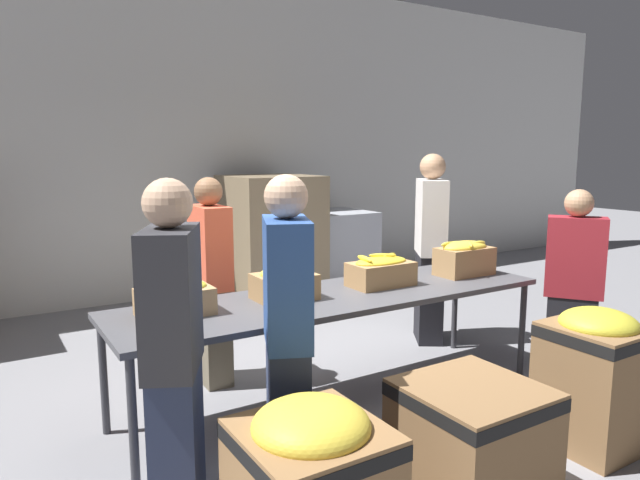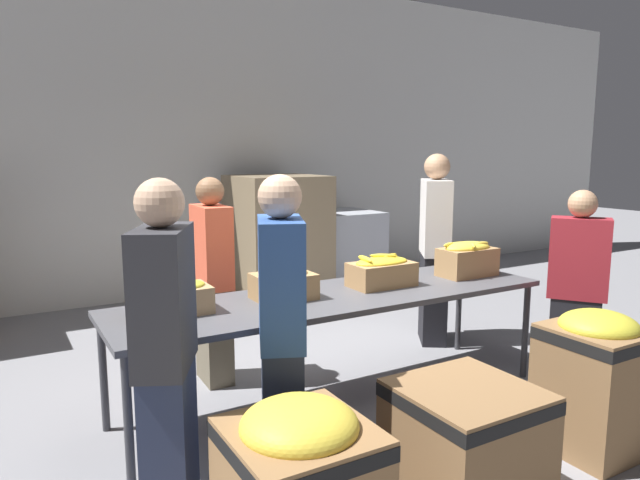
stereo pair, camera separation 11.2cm
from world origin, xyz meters
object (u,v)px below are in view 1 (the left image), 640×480
at_px(banana_box_1, 284,282).
at_px(banana_box_3, 464,257).
at_px(volunteer_4, 430,249).
at_px(donation_bin_2, 595,373).
at_px(volunteer_0, 174,360).
at_px(volunteer_3, 573,291).
at_px(donation_bin_1, 471,438).
at_px(pallet_stack_0, 271,239).
at_px(banana_box_2, 381,271).
at_px(volunteer_2, 211,283).
at_px(banana_box_0, 175,298).
at_px(sorting_table, 338,300).
at_px(volunteer_1, 287,336).
at_px(pallet_stack_2, 334,250).

bearing_deg(banana_box_1, banana_box_3, -3.11).
distance_m(volunteer_4, donation_bin_2, 2.13).
bearing_deg(volunteer_0, volunteer_3, -62.85).
bearing_deg(donation_bin_1, banana_box_3, 45.99).
xyz_separation_m(donation_bin_2, pallet_stack_0, (-0.06, 4.23, 0.29)).
height_order(banana_box_2, banana_box_3, banana_box_3).
xyz_separation_m(volunteer_2, volunteer_3, (2.28, -1.54, -0.04)).
relative_size(banana_box_2, banana_box_3, 1.02).
relative_size(donation_bin_1, donation_bin_2, 0.76).
distance_m(volunteer_3, donation_bin_1, 1.86).
bearing_deg(banana_box_3, volunteer_0, -164.11).
bearing_deg(banana_box_1, pallet_stack_0, 64.85).
bearing_deg(pallet_stack_0, banana_box_0, -126.73).
distance_m(sorting_table, banana_box_0, 1.16).
bearing_deg(volunteer_0, banana_box_3, -47.54).
relative_size(volunteer_1, pallet_stack_2, 1.66).
height_order(volunteer_4, pallet_stack_0, volunteer_4).
bearing_deg(banana_box_3, volunteer_4, 69.38).
distance_m(banana_box_2, pallet_stack_2, 3.33).
bearing_deg(banana_box_1, donation_bin_1, -77.17).
height_order(volunteer_2, volunteer_4, volunteer_4).
bearing_deg(volunteer_4, banana_box_0, -43.85).
xyz_separation_m(volunteer_0, volunteer_2, (0.79, 1.57, -0.04)).
relative_size(banana_box_0, donation_bin_2, 0.52).
relative_size(sorting_table, banana_box_3, 6.76).
bearing_deg(banana_box_0, pallet_stack_0, 53.27).
distance_m(banana_box_3, donation_bin_1, 1.97).
distance_m(banana_box_1, volunteer_1, 0.92).
xyz_separation_m(donation_bin_1, pallet_stack_0, (0.99, 4.23, 0.41)).
distance_m(sorting_table, pallet_stack_2, 3.56).
xyz_separation_m(sorting_table, volunteer_4, (1.49, 0.67, 0.13)).
height_order(volunteer_3, volunteer_4, volunteer_4).
height_order(banana_box_1, volunteer_4, volunteer_4).
bearing_deg(pallet_stack_2, banana_box_0, -136.66).
relative_size(banana_box_3, volunteer_2, 0.29).
bearing_deg(donation_bin_2, volunteer_0, 166.39).
bearing_deg(volunteer_4, banana_box_2, -25.82).
distance_m(volunteer_1, donation_bin_2, 1.94).
xyz_separation_m(sorting_table, volunteer_2, (-0.64, 0.80, 0.05)).
bearing_deg(banana_box_0, pallet_stack_2, 43.34).
height_order(banana_box_0, volunteer_4, volunteer_4).
distance_m(sorting_table, donation_bin_1, 1.42).
height_order(volunteer_0, donation_bin_2, volunteer_0).
bearing_deg(banana_box_3, banana_box_0, 177.41).
distance_m(banana_box_3, donation_bin_2, 1.45).
bearing_deg(banana_box_2, sorting_table, -174.06).
bearing_deg(pallet_stack_0, banana_box_3, -83.91).
xyz_separation_m(banana_box_0, banana_box_3, (2.38, -0.11, 0.04)).
distance_m(volunteer_1, volunteer_2, 1.56).
height_order(volunteer_4, donation_bin_2, volunteer_4).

